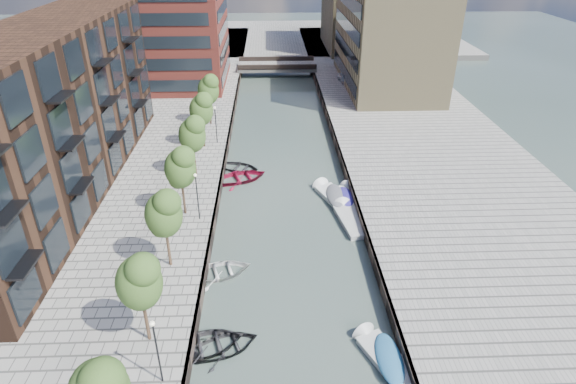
{
  "coord_description": "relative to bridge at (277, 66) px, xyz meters",
  "views": [
    {
      "loc": [
        -1.31,
        -9.57,
        21.78
      ],
      "look_at": [
        0.0,
        23.72,
        3.5
      ],
      "focal_mm": 30.0,
      "sensor_mm": 36.0,
      "label": 1
    }
  ],
  "objects": [
    {
      "name": "water",
      "position": [
        0.0,
        -32.0,
        -1.39
      ],
      "size": [
        300.0,
        300.0,
        0.0
      ],
      "primitive_type": "plane",
      "color": "#38473F",
      "rests_on": "ground"
    },
    {
      "name": "quay_right",
      "position": [
        16.0,
        -32.0,
        -0.89
      ],
      "size": [
        20.0,
        140.0,
        1.0
      ],
      "primitive_type": "cube",
      "color": "gray",
      "rests_on": "ground"
    },
    {
      "name": "quay_wall_left",
      "position": [
        -6.1,
        -32.0,
        -0.89
      ],
      "size": [
        0.25,
        140.0,
        1.0
      ],
      "primitive_type": "cube",
      "color": "#332823",
      "rests_on": "ground"
    },
    {
      "name": "quay_wall_right",
      "position": [
        6.1,
        -32.0,
        -0.89
      ],
      "size": [
        0.25,
        140.0,
        1.0
      ],
      "primitive_type": "cube",
      "color": "#332823",
      "rests_on": "ground"
    },
    {
      "name": "far_closure",
      "position": [
        0.0,
        28.0,
        -0.89
      ],
      "size": [
        80.0,
        40.0,
        1.0
      ],
      "primitive_type": "cube",
      "color": "gray",
      "rests_on": "ground"
    },
    {
      "name": "apartment_block",
      "position": [
        -20.0,
        -42.0,
        6.61
      ],
      "size": [
        8.0,
        38.0,
        14.0
      ],
      "primitive_type": "cube",
      "color": "black",
      "rests_on": "quay_left"
    },
    {
      "name": "tan_block_near",
      "position": [
        16.0,
        -10.0,
        6.61
      ],
      "size": [
        12.0,
        25.0,
        14.0
      ],
      "primitive_type": "cube",
      "color": "#8D7D56",
      "rests_on": "quay_right"
    },
    {
      "name": "tan_block_far",
      "position": [
        16.0,
        16.0,
        7.61
      ],
      "size": [
        12.0,
        20.0,
        16.0
      ],
      "primitive_type": "cube",
      "color": "#8D7D56",
      "rests_on": "quay_right"
    },
    {
      "name": "bridge",
      "position": [
        0.0,
        0.0,
        0.0
      ],
      "size": [
        13.0,
        6.0,
        1.3
      ],
      "color": "gray",
      "rests_on": "ground"
    },
    {
      "name": "tree_1",
      "position": [
        -8.5,
        -61.0,
        3.92
      ],
      "size": [
        2.5,
        2.5,
        5.95
      ],
      "color": "#382619",
      "rests_on": "quay_left"
    },
    {
      "name": "tree_2",
      "position": [
        -8.5,
        -54.0,
        3.92
      ],
      "size": [
        2.5,
        2.5,
        5.95
      ],
      "color": "#382619",
      "rests_on": "quay_left"
    },
    {
      "name": "tree_3",
      "position": [
        -8.5,
        -47.0,
        3.92
      ],
      "size": [
        2.5,
        2.5,
        5.95
      ],
      "color": "#382619",
      "rests_on": "quay_left"
    },
    {
      "name": "tree_4",
      "position": [
        -8.5,
        -40.0,
        3.92
      ],
      "size": [
        2.5,
        2.5,
        5.95
      ],
      "color": "#382619",
      "rests_on": "quay_left"
    },
    {
      "name": "tree_5",
      "position": [
        -8.5,
        -33.0,
        3.92
      ],
      "size": [
        2.5,
        2.5,
        5.95
      ],
      "color": "#382619",
      "rests_on": "quay_left"
    },
    {
      "name": "tree_6",
      "position": [
        -8.5,
        -26.0,
        3.92
      ],
      "size": [
        2.5,
        2.5,
        5.95
      ],
      "color": "#382619",
      "rests_on": "quay_left"
    },
    {
      "name": "lamp_0",
      "position": [
        -7.2,
        -64.0,
        2.12
      ],
      "size": [
        0.24,
        0.24,
        4.12
      ],
      "color": "black",
      "rests_on": "quay_left"
    },
    {
      "name": "lamp_1",
      "position": [
        -7.2,
        -48.0,
        2.12
      ],
      "size": [
        0.24,
        0.24,
        4.12
      ],
      "color": "black",
      "rests_on": "quay_left"
    },
    {
      "name": "lamp_2",
      "position": [
        -7.2,
        -32.0,
        2.12
      ],
      "size": [
        0.24,
        0.24,
        4.12
      ],
      "color": "black",
      "rests_on": "quay_left"
    },
    {
      "name": "sloop_0",
      "position": [
        -5.4,
        -60.92,
        -1.39
      ],
      "size": [
        5.54,
        4.64,
        0.98
      ],
      "primitive_type": "imported",
      "rotation": [
        0.0,
        0.0,
        1.87
      ],
      "color": "#252427",
      "rests_on": "ground"
    },
    {
      "name": "sloop_1",
      "position": [
        -4.22,
        -61.0,
        -1.39
      ],
      "size": [
        4.92,
        4.23,
        0.86
      ],
      "primitive_type": "imported",
      "rotation": [
        0.0,
        0.0,
        1.93
      ],
      "color": "black",
      "rests_on": "ground"
    },
    {
      "name": "sloop_2",
      "position": [
        -4.29,
        -39.27,
        -1.39
      ],
      "size": [
        6.17,
        5.35,
        1.07
      ],
      "primitive_type": "imported",
      "rotation": [
        0.0,
        0.0,
        1.95
      ],
      "color": "maroon",
      "rests_on": "ground"
    },
    {
      "name": "sloop_3",
      "position": [
        -5.11,
        -53.98,
        -1.39
      ],
      "size": [
        5.37,
        4.5,
        0.95
      ],
      "primitive_type": "imported",
      "rotation": [
        0.0,
        0.0,
        1.87
      ],
      "color": "silver",
      "rests_on": "ground"
    },
    {
      "name": "sloop_4",
      "position": [
        -4.64,
        -36.8,
        -1.39
      ],
      "size": [
        5.06,
        4.32,
        0.89
      ],
      "primitive_type": "imported",
      "rotation": [
        0.0,
        0.0,
        1.22
      ],
      "color": "black",
      "rests_on": "ground"
    },
    {
      "name": "motorboat_0",
      "position": [
        4.99,
        -62.1,
        -1.2
      ],
      "size": [
        3.44,
        5.04,
        1.6
      ],
      "color": "beige",
      "rests_on": "ground"
    },
    {
      "name": "motorboat_2",
      "position": [
        5.27,
        -46.97,
        -1.29
      ],
      "size": [
        2.73,
        5.63,
        1.8
      ],
      "color": "#BDBCBA",
      "rests_on": "ground"
    },
    {
      "name": "motorboat_3",
      "position": [
        5.5,
        -43.35,
        -1.2
      ],
      "size": [
        2.59,
        4.89,
        1.55
      ],
      "color": "silver",
      "rests_on": "ground"
    },
    {
      "name": "motorboat_4",
      "position": [
        4.31,
        -43.09,
        -1.18
      ],
      "size": [
        3.7,
        5.57,
        1.76
      ],
      "color": "white",
      "rests_on": "ground"
    },
    {
      "name": "car",
      "position": [
        10.32,
        -8.81,
        0.27
      ],
      "size": [
        2.16,
        4.1,
        1.33
      ],
      "primitive_type": "imported",
      "rotation": [
        0.0,
        0.0,
        0.16
      ],
      "color": "silver",
      "rests_on": "quay_right"
    }
  ]
}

